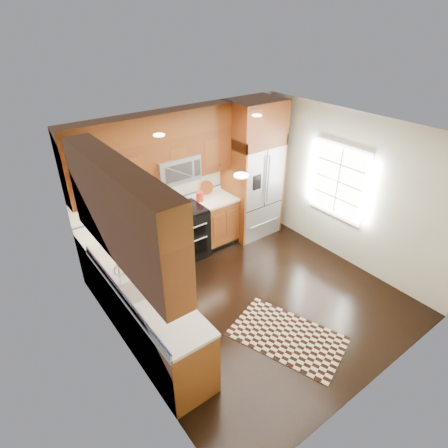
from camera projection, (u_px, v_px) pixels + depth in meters
ground at (255, 298)px, 5.86m from camera, size 4.00×4.00×0.00m
wall_back at (183, 181)px, 6.59m from camera, size 4.00×0.02×2.60m
wall_left at (124, 282)px, 4.17m from camera, size 0.02×4.00×2.60m
wall_right at (348, 190)px, 6.25m from camera, size 0.02×4.00×2.60m
window at (339, 181)px, 6.32m from camera, size 0.04×1.10×1.30m
base_cabinets at (155, 276)px, 5.62m from camera, size 2.85×3.00×0.90m
countertop at (157, 244)px, 5.54m from camera, size 2.86×3.01×0.04m
upper_cabinets at (142, 174)px, 5.00m from camera, size 2.85×3.00×1.15m
range at (184, 233)px, 6.65m from camera, size 0.76×0.67×0.95m
microwave at (175, 168)px, 6.14m from camera, size 0.76×0.40×0.42m
refrigerator at (253, 170)px, 7.01m from camera, size 0.98×0.75×2.60m
sink_faucet at (140, 284)px, 4.62m from camera, size 0.54×0.44×0.37m
rug at (287, 336)px, 5.17m from camera, size 1.35×1.72×0.01m
knife_block at (136, 216)px, 6.01m from camera, size 0.13×0.15×0.25m
utensil_crock at (200, 194)px, 6.65m from camera, size 0.17×0.17×0.37m
cutting_board at (206, 194)px, 6.96m from camera, size 0.33×0.33×0.02m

